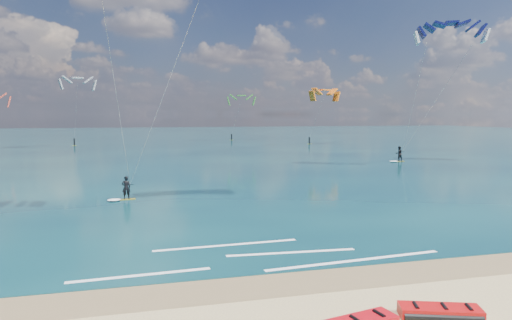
{
  "coord_description": "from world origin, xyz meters",
  "views": [
    {
      "loc": [
        -2.6,
        -12.12,
        6.05
      ],
      "look_at": [
        2.5,
        8.0,
        3.97
      ],
      "focal_mm": 32.0,
      "sensor_mm": 36.0,
      "label": 1
    }
  ],
  "objects": [
    {
      "name": "distant_kites",
      "position": [
        -11.17,
        79.15,
        5.6
      ],
      "size": [
        83.04,
        42.57,
        12.65
      ],
      "color": "teal",
      "rests_on": "ground"
    },
    {
      "name": "packed_kite_mid",
      "position": [
        5.95,
        -0.79,
        0.0
      ],
      "size": [
        2.79,
        1.89,
        0.4
      ],
      "primitive_type": null,
      "rotation": [
        0.0,
        0.0,
        -0.34
      ],
      "color": "red",
      "rests_on": "ground"
    },
    {
      "name": "ground",
      "position": [
        0.0,
        40.0,
        0.0
      ],
      "size": [
        320.0,
        320.0,
        0.0
      ],
      "primitive_type": "plane",
      "color": "tan",
      "rests_on": "ground"
    },
    {
      "name": "sea",
      "position": [
        0.0,
        104.0,
        0.02
      ],
      "size": [
        320.0,
        200.0,
        0.04
      ],
      "primitive_type": "cube",
      "color": "#092734",
      "rests_on": "ground"
    },
    {
      "name": "kitesurfer_far",
      "position": [
        30.85,
        36.7,
        9.38
      ],
      "size": [
        9.56,
        8.77,
        18.03
      ],
      "rotation": [
        0.0,
        0.0,
        0.18
      ],
      "color": "gold",
      "rests_on": "sea"
    },
    {
      "name": "shoreline_foam",
      "position": [
        2.39,
        5.98,
        0.05
      ],
      "size": [
        15.3,
        4.15,
        0.01
      ],
      "color": "white",
      "rests_on": "ground"
    },
    {
      "name": "kitesurfer_main",
      "position": [
        -2.62,
        18.11,
        8.78
      ],
      "size": [
        8.67,
        6.7,
        17.01
      ],
      "rotation": [
        0.0,
        0.0,
        0.14
      ],
      "color": "yellow",
      "rests_on": "sea"
    },
    {
      "name": "wet_sand_strip",
      "position": [
        0.0,
        3.0,
        0.0
      ],
      "size": [
        320.0,
        2.4,
        0.01
      ],
      "primitive_type": "cube",
      "color": "olive",
      "rests_on": "ground"
    }
  ]
}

